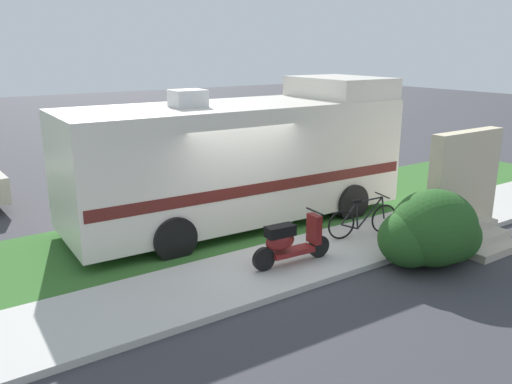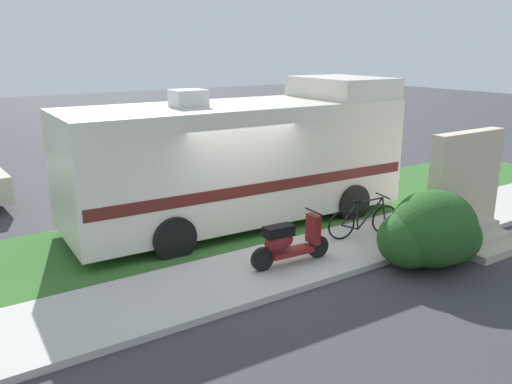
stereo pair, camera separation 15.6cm
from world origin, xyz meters
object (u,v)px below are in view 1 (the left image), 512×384
object	(u,v)px
motorhome_rv	(241,158)
bicycle	(363,220)
bottle_green	(415,216)
scooter	(289,241)

from	to	relation	value
motorhome_rv	bicycle	xyz separation A→B (m)	(1.48, -2.51, -1.09)
bicycle	bottle_green	world-z (taller)	bicycle
motorhome_rv	bottle_green	bearing A→B (deg)	-37.63
motorhome_rv	bicycle	distance (m)	3.12
scooter	bottle_green	xyz separation A→B (m)	(4.01, 0.34, -0.35)
bicycle	bottle_green	distance (m)	1.78
scooter	bicycle	size ratio (longest dim) A/B	1.00
motorhome_rv	bottle_green	world-z (taller)	motorhome_rv
scooter	bicycle	distance (m)	2.28
bicycle	bottle_green	xyz separation A→B (m)	(1.76, 0.02, -0.26)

